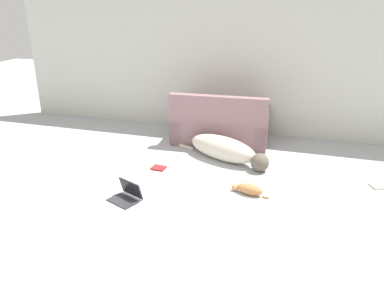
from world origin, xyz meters
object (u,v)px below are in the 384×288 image
(couch, at_px, (221,126))
(cat, at_px, (248,189))
(dog, at_px, (226,150))
(laptop_open, at_px, (127,194))
(book_cream, at_px, (379,186))
(book_red, at_px, (159,168))

(couch, bearing_deg, cat, 110.31)
(dog, height_order, cat, dog)
(laptop_open, bearing_deg, dog, 81.34)
(cat, bearing_deg, couch, -54.07)
(couch, distance_m, book_cream, 2.63)
(cat, height_order, laptop_open, laptop_open)
(laptop_open, bearing_deg, couch, 96.57)
(dog, height_order, book_cream, dog)
(couch, relative_size, dog, 1.03)
(couch, bearing_deg, laptop_open, 70.84)
(cat, distance_m, book_red, 1.43)
(couch, relative_size, book_red, 7.88)
(cat, height_order, book_red, cat)
(couch, xyz_separation_m, cat, (0.75, -1.75, -0.22))
(couch, height_order, cat, couch)
(book_red, height_order, book_cream, same)
(dog, bearing_deg, couch, 131.05)
(dog, bearing_deg, book_red, -123.82)
(couch, bearing_deg, dog, 105.15)
(laptop_open, xyz_separation_m, book_cream, (3.06, 1.24, -0.07))
(cat, relative_size, laptop_open, 1.13)
(couch, distance_m, dog, 0.84)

